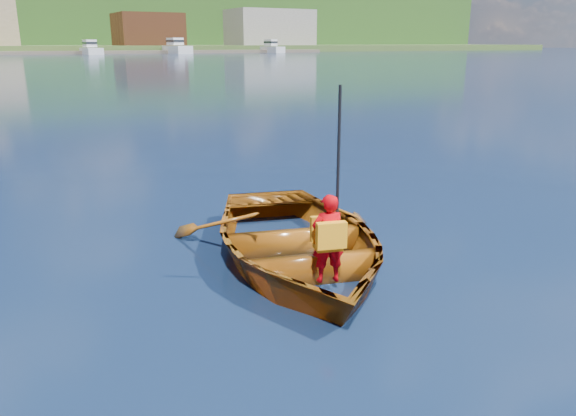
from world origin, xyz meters
name	(u,v)px	position (x,y,z in m)	size (l,w,h in m)	color
ground	(215,299)	(0.00, 0.00, 0.00)	(600.00, 600.00, 0.00)	#0F2A40
rowboat	(296,241)	(1.33, 0.54, 0.29)	(4.08, 4.93, 0.88)	brown
child_paddler	(328,237)	(1.24, -0.37, 0.64)	(0.43, 0.41, 2.21)	#BE0109
dock	(28,53)	(10.55, 148.00, 0.40)	(160.03, 10.47, 0.80)	brown
marina_yachts	(1,49)	(4.66, 143.32, 1.37)	(143.12, 13.96, 4.34)	silver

